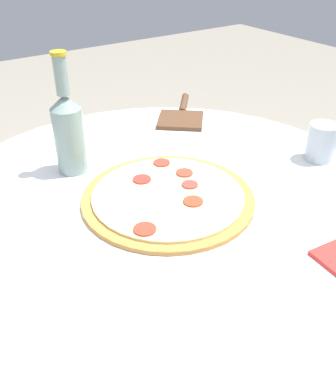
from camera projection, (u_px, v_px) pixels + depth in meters
name	position (u px, v px, depth m)	size (l,w,h in m)	color
table	(166.00, 262.00, 1.05)	(1.04, 1.04, 0.72)	white
pizza	(168.00, 197.00, 0.92)	(0.37, 0.37, 0.02)	#B77F3D
beer_bottle	(68.00, 129.00, 0.98)	(0.07, 0.07, 0.28)	gray
pizza_paddle	(181.00, 116.00, 1.31)	(0.24, 0.26, 0.02)	brown
drinking_glass	(322.00, 142.00, 1.06)	(0.07, 0.07, 0.09)	#ADBCC6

